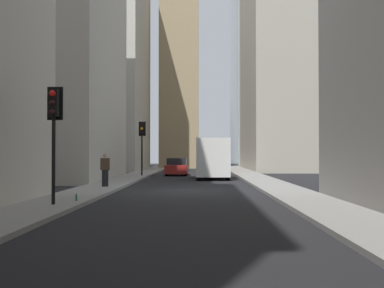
% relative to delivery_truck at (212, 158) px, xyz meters
% --- Properties ---
extents(ground_plane, '(135.00, 135.00, 0.00)m').
position_rel_delivery_truck_xyz_m(ground_plane, '(-11.71, 1.40, -1.46)').
color(ground_plane, black).
extents(sidewalk_right, '(90.00, 2.20, 0.14)m').
position_rel_delivery_truck_xyz_m(sidewalk_right, '(-11.71, 5.90, -1.39)').
color(sidewalk_right, gray).
rests_on(sidewalk_right, ground_plane).
extents(sidewalk_left, '(90.00, 2.20, 0.14)m').
position_rel_delivery_truck_xyz_m(sidewalk_left, '(-11.71, -3.10, -1.39)').
color(sidewalk_left, gray).
rests_on(sidewalk_left, ground_plane).
extents(building_left_far, '(19.09, 10.50, 28.08)m').
position_rel_delivery_truck_xyz_m(building_left_far, '(19.23, -9.19, 12.59)').
color(building_left_far, '#A8A091').
rests_on(building_left_far, ground_plane).
extents(building_right_midfar, '(14.13, 10.00, 18.89)m').
position_rel_delivery_truck_xyz_m(building_right_midfar, '(-1.33, 12.00, 7.99)').
color(building_right_midfar, '#B7B2A5').
rests_on(building_right_midfar, ground_plane).
extents(building_right_far, '(14.44, 10.00, 23.88)m').
position_rel_delivery_truck_xyz_m(building_right_far, '(18.74, 12.00, 10.48)').
color(building_right_far, '#B7B2A5').
rests_on(building_right_far, ground_plane).
extents(church_spire, '(5.27, 5.27, 40.30)m').
position_rel_delivery_truck_xyz_m(church_spire, '(27.12, 3.47, 19.62)').
color(church_spire, '#9E8966').
rests_on(church_spire, ground_plane).
extents(delivery_truck, '(6.46, 2.25, 2.84)m').
position_rel_delivery_truck_xyz_m(delivery_truck, '(0.00, 0.00, 0.00)').
color(delivery_truck, silver).
rests_on(delivery_truck, ground_plane).
extents(sedan_red, '(4.30, 1.78, 1.42)m').
position_rel_delivery_truck_xyz_m(sedan_red, '(5.68, 2.80, -0.80)').
color(sedan_red, maroon).
rests_on(sedan_red, ground_plane).
extents(traffic_light_foreground, '(0.43, 0.52, 3.86)m').
position_rel_delivery_truck_xyz_m(traffic_light_foreground, '(-19.92, 5.64, 1.51)').
color(traffic_light_foreground, black).
rests_on(traffic_light_foreground, sidewalk_right).
extents(traffic_light_midblock, '(0.43, 0.52, 4.11)m').
position_rel_delivery_truck_xyz_m(traffic_light_midblock, '(2.38, 5.31, 1.70)').
color(traffic_light_midblock, black).
rests_on(traffic_light_midblock, sidewalk_right).
extents(pedestrian, '(0.26, 0.44, 1.69)m').
position_rel_delivery_truck_xyz_m(pedestrian, '(-10.88, 5.64, -0.40)').
color(pedestrian, black).
rests_on(pedestrian, sidewalk_right).
extents(discarded_bottle, '(0.07, 0.07, 0.27)m').
position_rel_delivery_truck_xyz_m(discarded_bottle, '(-18.66, 5.20, -1.21)').
color(discarded_bottle, '#236033').
rests_on(discarded_bottle, sidewalk_right).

